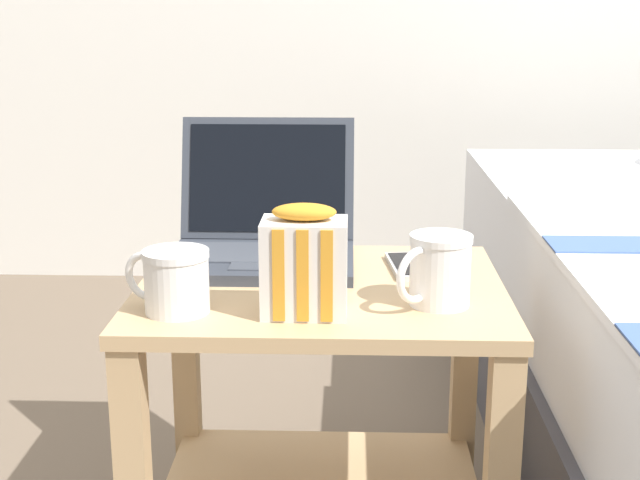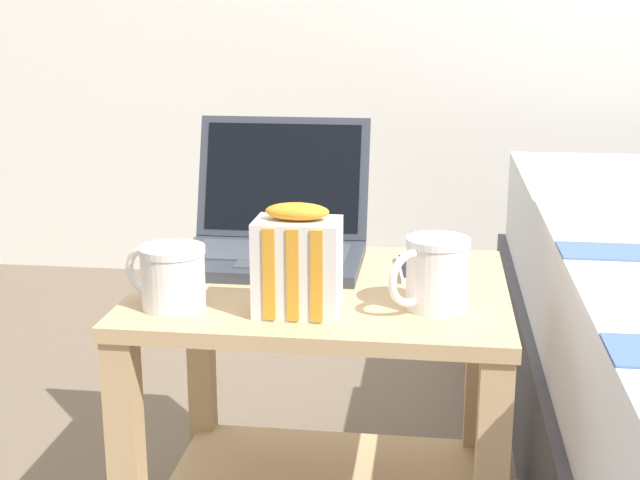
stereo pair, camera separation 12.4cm
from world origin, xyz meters
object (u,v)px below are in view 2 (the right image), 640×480
laptop (274,231)px  mug_front_right (171,273)px  mug_front_left (435,270)px  cell_phone (422,269)px  snack_bag (297,263)px

laptop → mug_front_right: laptop is taller
mug_front_left → mug_front_right: 0.37m
cell_phone → mug_front_left: bearing=-83.2°
laptop → mug_front_left: 0.36m
mug_front_left → mug_front_right: (-0.37, -0.04, -0.01)m
mug_front_left → laptop: bearing=139.7°
snack_bag → cell_phone: size_ratio=1.06×
mug_front_right → snack_bag: 0.18m
mug_front_right → snack_bag: (0.18, -0.00, 0.02)m
laptop → snack_bag: (0.08, -0.27, 0.03)m
mug_front_right → laptop: bearing=70.3°
mug_front_left → snack_bag: size_ratio=0.71×
laptop → mug_front_right: (-0.10, -0.27, 0.00)m
laptop → mug_front_left: laptop is taller
laptop → cell_phone: (0.25, -0.05, -0.04)m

